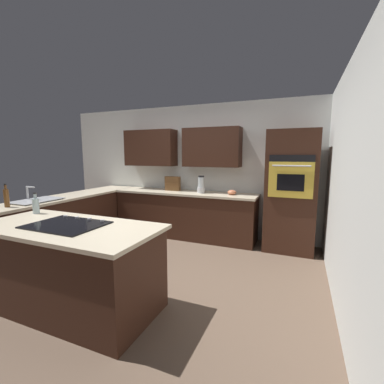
{
  "coord_description": "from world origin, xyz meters",
  "views": [
    {
      "loc": [
        -2.0,
        2.91,
        1.63
      ],
      "look_at": [
        -0.35,
        -1.02,
        1.02
      ],
      "focal_mm": 24.49,
      "sensor_mm": 36.0,
      "label": 1
    }
  ],
  "objects_px": {
    "mixing_bowl": "(232,192)",
    "wall_oven": "(291,191)",
    "dish_soap_bottle": "(6,197)",
    "oil_bottle": "(36,205)",
    "sink_unit": "(36,200)",
    "cooktop": "(67,225)",
    "blender": "(201,186)",
    "spice_rack": "(173,184)"
  },
  "relations": [
    {
      "from": "blender",
      "to": "dish_soap_bottle",
      "type": "bearing_deg",
      "value": 48.87
    },
    {
      "from": "mixing_bowl",
      "to": "wall_oven",
      "type": "bearing_deg",
      "value": -179.94
    },
    {
      "from": "cooktop",
      "to": "mixing_bowl",
      "type": "bearing_deg",
      "value": -111.77
    },
    {
      "from": "wall_oven",
      "to": "sink_unit",
      "type": "distance_m",
      "value": 4.11
    },
    {
      "from": "dish_soap_bottle",
      "to": "oil_bottle",
      "type": "bearing_deg",
      "value": 170.91
    },
    {
      "from": "dish_soap_bottle",
      "to": "sink_unit",
      "type": "bearing_deg",
      "value": -83.05
    },
    {
      "from": "oil_bottle",
      "to": "sink_unit",
      "type": "bearing_deg",
      "value": -36.67
    },
    {
      "from": "sink_unit",
      "to": "blender",
      "type": "bearing_deg",
      "value": -138.59
    },
    {
      "from": "mixing_bowl",
      "to": "oil_bottle",
      "type": "distance_m",
      "value": 3.07
    },
    {
      "from": "spice_rack",
      "to": "dish_soap_bottle",
      "type": "height_order",
      "value": "dish_soap_bottle"
    },
    {
      "from": "dish_soap_bottle",
      "to": "oil_bottle",
      "type": "distance_m",
      "value": 0.76
    },
    {
      "from": "mixing_bowl",
      "to": "spice_rack",
      "type": "bearing_deg",
      "value": -3.9
    },
    {
      "from": "blender",
      "to": "oil_bottle",
      "type": "relative_size",
      "value": 1.22
    },
    {
      "from": "cooktop",
      "to": "dish_soap_bottle",
      "type": "bearing_deg",
      "value": -13.7
    },
    {
      "from": "cooktop",
      "to": "blender",
      "type": "relative_size",
      "value": 2.32
    },
    {
      "from": "sink_unit",
      "to": "cooktop",
      "type": "height_order",
      "value": "sink_unit"
    },
    {
      "from": "sink_unit",
      "to": "spice_rack",
      "type": "relative_size",
      "value": 2.23
    },
    {
      "from": "sink_unit",
      "to": "spice_rack",
      "type": "bearing_deg",
      "value": -126.67
    },
    {
      "from": "sink_unit",
      "to": "oil_bottle",
      "type": "distance_m",
      "value": 1.01
    },
    {
      "from": "sink_unit",
      "to": "mixing_bowl",
      "type": "height_order",
      "value": "sink_unit"
    },
    {
      "from": "mixing_bowl",
      "to": "dish_soap_bottle",
      "type": "distance_m",
      "value": 3.5
    },
    {
      "from": "wall_oven",
      "to": "dish_soap_bottle",
      "type": "bearing_deg",
      "value": 32.59
    },
    {
      "from": "sink_unit",
      "to": "cooktop",
      "type": "relative_size",
      "value": 0.92
    },
    {
      "from": "blender",
      "to": "oil_bottle",
      "type": "height_order",
      "value": "blender"
    },
    {
      "from": "sink_unit",
      "to": "spice_rack",
      "type": "distance_m",
      "value": 2.4
    },
    {
      "from": "spice_rack",
      "to": "mixing_bowl",
      "type": "bearing_deg",
      "value": 176.1
    },
    {
      "from": "oil_bottle",
      "to": "dish_soap_bottle",
      "type": "bearing_deg",
      "value": -9.09
    },
    {
      "from": "sink_unit",
      "to": "mixing_bowl",
      "type": "xyz_separation_m",
      "value": [
        -2.68,
        -1.83,
        0.03
      ]
    },
    {
      "from": "mixing_bowl",
      "to": "oil_bottle",
      "type": "bearing_deg",
      "value": 52.4
    },
    {
      "from": "sink_unit",
      "to": "cooktop",
      "type": "xyz_separation_m",
      "value": [
        -1.6,
        0.86,
        -0.01
      ]
    },
    {
      "from": "spice_rack",
      "to": "dish_soap_bottle",
      "type": "bearing_deg",
      "value": 60.27
    },
    {
      "from": "dish_soap_bottle",
      "to": "oil_bottle",
      "type": "relative_size",
      "value": 1.24
    },
    {
      "from": "cooktop",
      "to": "spice_rack",
      "type": "xyz_separation_m",
      "value": [
        0.18,
        -2.78,
        0.14
      ]
    },
    {
      "from": "sink_unit",
      "to": "dish_soap_bottle",
      "type": "distance_m",
      "value": 0.5
    },
    {
      "from": "cooktop",
      "to": "spice_rack",
      "type": "bearing_deg",
      "value": -86.38
    },
    {
      "from": "blender",
      "to": "spice_rack",
      "type": "xyz_separation_m",
      "value": [
        0.65,
        -0.09,
        0.0
      ]
    },
    {
      "from": "sink_unit",
      "to": "blender",
      "type": "height_order",
      "value": "blender"
    },
    {
      "from": "spice_rack",
      "to": "dish_soap_bottle",
      "type": "relative_size",
      "value": 0.94
    },
    {
      "from": "cooktop",
      "to": "mixing_bowl",
      "type": "distance_m",
      "value": 2.9
    },
    {
      "from": "mixing_bowl",
      "to": "dish_soap_bottle",
      "type": "xyz_separation_m",
      "value": [
        2.62,
        2.31,
        0.09
      ]
    },
    {
      "from": "sink_unit",
      "to": "cooktop",
      "type": "distance_m",
      "value": 1.82
    },
    {
      "from": "cooktop",
      "to": "spice_rack",
      "type": "distance_m",
      "value": 2.78
    }
  ]
}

